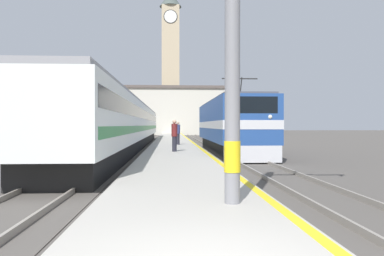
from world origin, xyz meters
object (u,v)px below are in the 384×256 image
object	(u,v)px
locomotive_train	(230,126)
clock_tower	(171,59)
person_on_platform	(174,135)
second_waiting_passenger	(178,132)
passenger_train	(129,124)

from	to	relation	value
locomotive_train	clock_tower	world-z (taller)	clock_tower
person_on_platform	clock_tower	size ratio (longest dim) A/B	0.06
second_waiting_passenger	passenger_train	bearing A→B (deg)	157.61
clock_tower	second_waiting_passenger	bearing A→B (deg)	-89.47
locomotive_train	person_on_platform	xyz separation A→B (m)	(-3.68, -3.03, -0.49)
locomotive_train	second_waiting_passenger	world-z (taller)	locomotive_train
second_waiting_passenger	clock_tower	distance (m)	53.03
locomotive_train	clock_tower	size ratio (longest dim) A/B	0.46
passenger_train	clock_tower	bearing A→B (deg)	85.94
locomotive_train	second_waiting_passenger	bearing A→B (deg)	126.04
second_waiting_passenger	clock_tower	size ratio (longest dim) A/B	0.06
person_on_platform	clock_tower	xyz separation A→B (m)	(-0.10, 58.53, 14.68)
locomotive_train	clock_tower	xyz separation A→B (m)	(-3.78, 55.50, 14.18)
person_on_platform	locomotive_train	bearing A→B (deg)	39.48
locomotive_train	second_waiting_passenger	size ratio (longest dim) A/B	7.90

